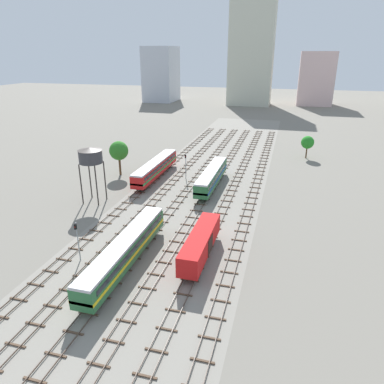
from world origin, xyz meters
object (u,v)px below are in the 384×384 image
Objects in this scene: signal_post_nearest at (186,163)px; signal_post_near at (77,237)px; passenger_coach_centre_left_nearest at (125,249)px; freight_boxcar_centre_right_near at (200,243)px; passenger_coach_far_left_midfar at (156,167)px; diesel_railcar_centre_mid at (212,176)px; water_tower at (90,156)px.

signal_post_near is at bearing -97.04° from signal_post_nearest.
passenger_coach_centre_left_nearest is 1.57× the size of freight_boxcar_centre_right_near.
passenger_coach_far_left_midfar is 3.70× the size of signal_post_nearest.
diesel_railcar_centre_mid is (4.59, 33.02, -0.02)m from passenger_coach_centre_left_nearest.
signal_post_nearest is (-11.49, 32.14, 1.29)m from freight_boxcar_centre_right_near.
signal_post_nearest is 1.02× the size of signal_post_near.
diesel_railcar_centre_mid and passenger_coach_far_left_midfar have the same top height.
passenger_coach_centre_left_nearest is 3.77× the size of signal_post_near.
water_tower is 22.71m from signal_post_nearest.
signal_post_nearest is at bearing 82.96° from signal_post_near.
water_tower is at bearing -111.78° from passenger_coach_far_left_midfar.
signal_post_near is at bearing -65.87° from water_tower.
signal_post_nearest is 37.47m from signal_post_near.
passenger_coach_far_left_midfar is at bearing -170.27° from signal_post_nearest.
signal_post_near is (-4.59, -37.19, -0.07)m from signal_post_nearest.
passenger_coach_far_left_midfar is at bearing 104.44° from passenger_coach_centre_left_nearest.
diesel_railcar_centre_mid is 25.34m from water_tower.
signal_post_near is (-16.08, -5.05, 1.22)m from freight_boxcar_centre_right_near.
passenger_coach_centre_left_nearest reaches higher than freight_boxcar_centre_right_near.
passenger_coach_far_left_midfar is (-9.18, 35.67, 0.00)m from passenger_coach_centre_left_nearest.
freight_boxcar_centre_right_near is at bearing 27.13° from passenger_coach_centre_left_nearest.
passenger_coach_far_left_midfar reaches higher than freight_boxcar_centre_right_near.
water_tower reaches higher than freight_boxcar_centre_right_near.
passenger_coach_far_left_midfar is at bearing 93.65° from signal_post_near.
signal_post_nearest reaches higher than freight_boxcar_centre_right_near.
water_tower reaches higher than signal_post_nearest.
passenger_coach_centre_left_nearest is at bearing -86.43° from signal_post_nearest.
passenger_coach_far_left_midfar is at bearing 68.22° from water_tower.
freight_boxcar_centre_right_near is at bearing -70.33° from signal_post_nearest.
signal_post_nearest reaches higher than signal_post_near.
signal_post_near reaches higher than diesel_railcar_centre_mid.
passenger_coach_centre_left_nearest is 36.83m from passenger_coach_far_left_midfar.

